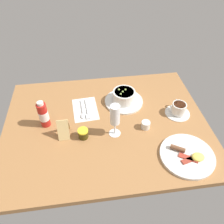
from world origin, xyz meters
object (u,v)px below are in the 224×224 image
porridge_bowl (124,97)px  sauce_bottle_red (43,115)px  coffee_cup (178,109)px  cutlery_setting (85,109)px  menu_card (63,127)px  breakfast_plate (188,155)px  wine_glass (115,116)px  creamer_jug (146,125)px  jam_jar (83,134)px

porridge_bowl → sauce_bottle_red: size_ratio=1.42×
coffee_cup → cutlery_setting: bearing=-11.0°
coffee_cup → menu_card: size_ratio=1.32×
porridge_bowl → breakfast_plate: (-23.06, 42.72, -2.78)cm
cutlery_setting → breakfast_plate: size_ratio=0.81×
sauce_bottle_red → menu_card: bearing=140.2°
cutlery_setting → wine_glass: size_ratio=1.10×
coffee_cup → creamer_jug: size_ratio=2.49×
cutlery_setting → menu_card: 21.22cm
wine_glass → jam_jar: (16.23, 0.31, -9.92)cm
wine_glass → sauce_bottle_red: (35.85, -11.20, -5.15)cm
coffee_cup → creamer_jug: coffee_cup is taller
coffee_cup → breakfast_plate: coffee_cup is taller
porridge_bowl → breakfast_plate: bearing=118.4°
creamer_jug → jam_jar: size_ratio=1.05×
porridge_bowl → sauce_bottle_red: 46.58cm
porridge_bowl → cutlery_setting: 23.84cm
cutlery_setting → wine_glass: wine_glass is taller
cutlery_setting → menu_card: bearing=56.5°
breakfast_plate → porridge_bowl: bearing=-61.6°
creamer_jug → sauce_bottle_red: 53.59cm
menu_card → jam_jar: bearing=161.8°
wine_glass → menu_card: (25.83, -2.85, -7.36)cm
creamer_jug → sauce_bottle_red: sauce_bottle_red is taller
coffee_cup → jam_jar: bearing=10.9°
coffee_cup → breakfast_plate: size_ratio=0.54×
wine_glass → menu_card: wine_glass is taller
cutlery_setting → coffee_cup: size_ratio=1.50×
menu_card → breakfast_plate: bearing=159.3°
sauce_bottle_red → menu_card: 13.23cm
creamer_jug → breakfast_plate: 25.81cm
coffee_cup → wine_glass: (37.43, 9.99, 9.40)cm
coffee_cup → breakfast_plate: (5.51, 28.98, -2.25)cm
jam_jar → sauce_bottle_red: (19.62, -11.50, 4.77)cm
sauce_bottle_red → breakfast_plate: 74.48cm
cutlery_setting → wine_glass: bearing=125.8°
coffee_cup → jam_jar: (53.66, 10.30, -0.52)cm
cutlery_setting → jam_jar: 20.58cm
cutlery_setting → creamer_jug: creamer_jug is taller
jam_jar → cutlery_setting: bearing=-95.0°
wine_glass → breakfast_plate: (-31.92, 18.99, -11.65)cm
wine_glass → coffee_cup: bearing=-165.1°
creamer_jug → wine_glass: (16.64, 1.77, 10.38)cm
breakfast_plate → menu_card: bearing=-20.7°
jam_jar → creamer_jug: bearing=-176.4°
wine_glass → jam_jar: bearing=1.1°
cutlery_setting → sauce_bottle_red: (21.41, 8.86, 7.15)cm
porridge_bowl → coffee_cup: size_ratio=1.63×
jam_jar → breakfast_plate: 51.68cm
wine_glass → menu_card: bearing=-6.3°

